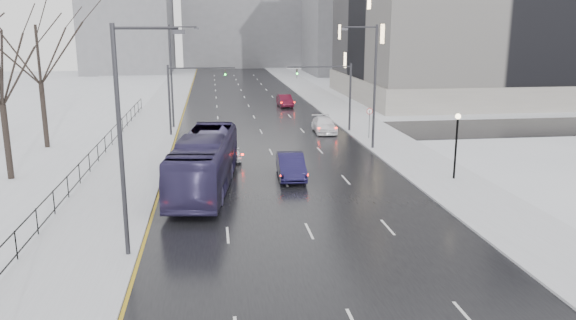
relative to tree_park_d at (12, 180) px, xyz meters
name	(u,v)px	position (x,y,z in m)	size (l,w,h in m)	color
road	(253,114)	(17.80, 26.00, 0.02)	(16.00, 150.00, 0.04)	black
cross_road	(262,134)	(17.80, 14.00, 0.02)	(130.00, 10.00, 0.04)	black
sidewalk_left	(159,116)	(7.30, 26.00, 0.08)	(5.00, 150.00, 0.16)	silver
sidewalk_right	(342,112)	(28.30, 26.00, 0.08)	(5.00, 150.00, 0.16)	silver
park_strip	(71,118)	(-2.20, 26.00, 0.06)	(14.00, 150.00, 0.12)	white
tree_park_d	(12,180)	(0.00, 0.00, 0.00)	(8.75, 8.75, 12.50)	black
tree_park_e	(48,148)	(-0.40, 10.00, 0.00)	(9.45, 9.45, 13.50)	black
iron_fence	(72,180)	(4.80, -4.00, 0.91)	(0.06, 70.00, 1.30)	black
streetlight_r_mid	(372,81)	(25.97, 6.00, 5.62)	(2.95, 0.25, 10.00)	#2D2D33
streetlight_l_near	(125,131)	(9.63, -14.00, 5.62)	(2.95, 0.25, 10.00)	#2D2D33
streetlight_l_far	(174,71)	(9.63, 18.00, 5.62)	(2.95, 0.25, 10.00)	#2D2D33
lamppost_r_mid	(457,137)	(28.80, -4.00, 2.94)	(0.36, 0.36, 4.28)	black
mast_signal_right	(339,89)	(25.13, 14.00, 4.11)	(6.10, 0.33, 6.50)	#2D2D33
mast_signal_left	(181,91)	(10.47, 14.00, 4.11)	(6.10, 0.33, 6.50)	#2D2D33
no_uturn_sign	(370,114)	(27.00, 10.00, 2.30)	(0.60, 0.06, 2.70)	#2D2D33
civic_building	(497,16)	(52.80, 38.00, 11.21)	(41.00, 31.00, 24.80)	gray
bldg_far_right	(365,21)	(45.80, 81.00, 11.00)	(24.00, 20.00, 22.00)	slate
bldg_far_left	(128,6)	(-4.20, 91.00, 14.00)	(18.00, 22.00, 28.00)	slate
bldg_far_center	(245,30)	(21.80, 106.00, 9.00)	(30.00, 18.00, 18.00)	slate
bus	(205,162)	(12.68, -3.95, 1.77)	(2.90, 12.40, 3.45)	#302A51
sedan_center_near	(228,150)	(14.30, 3.94, 0.73)	(1.64, 4.07, 1.39)	white
sedan_right_near	(291,166)	(18.30, -1.94, 0.85)	(1.70, 4.89, 1.61)	#17133B
sedan_right_far	(324,125)	(23.71, 13.90, 0.75)	(1.98, 4.87, 1.41)	white
sedan_right_distant	(285,101)	(22.30, 31.92, 0.77)	(1.54, 4.42, 1.46)	#4D0D1E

